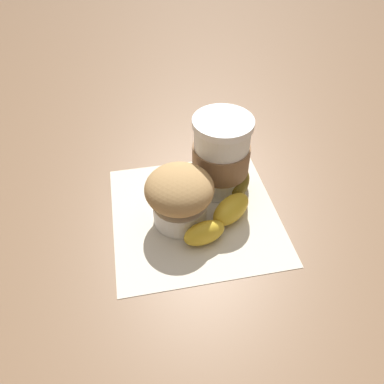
# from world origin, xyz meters

# --- Properties ---
(ground_plane) EXTENTS (3.00, 3.00, 0.00)m
(ground_plane) POSITION_xyz_m (0.00, 0.00, 0.00)
(ground_plane) COLOR brown
(paper_napkin) EXTENTS (0.28, 0.28, 0.00)m
(paper_napkin) POSITION_xyz_m (0.00, 0.00, 0.00)
(paper_napkin) COLOR beige
(paper_napkin) RESTS_ON ground_plane
(coffee_cup) EXTENTS (0.08, 0.08, 0.12)m
(coffee_cup) POSITION_xyz_m (-0.06, 0.04, 0.06)
(coffee_cup) COLOR white
(coffee_cup) RESTS_ON paper_napkin
(muffin) EXTENTS (0.09, 0.09, 0.09)m
(muffin) POSITION_xyz_m (0.01, -0.02, 0.05)
(muffin) COLOR white
(muffin) RESTS_ON paper_napkin
(banana) EXTENTS (0.15, 0.11, 0.03)m
(banana) POSITION_xyz_m (0.00, 0.04, 0.02)
(banana) COLOR gold
(banana) RESTS_ON paper_napkin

